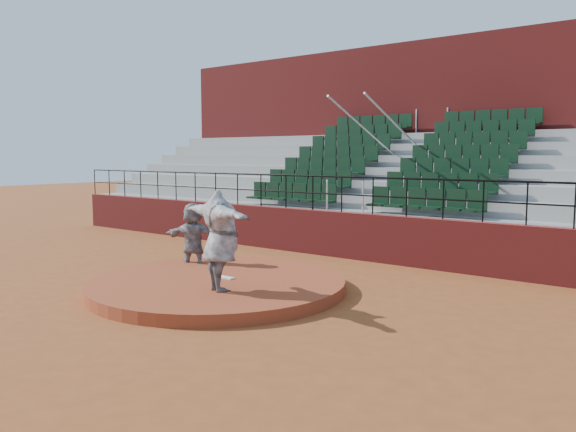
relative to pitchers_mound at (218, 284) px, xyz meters
name	(u,v)px	position (x,y,z in m)	size (l,w,h in m)	color
ground	(218,290)	(0.00, 0.00, -0.12)	(90.00, 90.00, 0.00)	brown
pitchers_mound	(218,284)	(0.00, 0.00, 0.00)	(5.50, 5.50, 0.25)	#953E21
pitching_rubber	(222,277)	(0.00, 0.15, 0.14)	(0.60, 0.15, 0.03)	white
boundary_wall	(341,235)	(0.00, 5.00, 0.53)	(24.00, 0.30, 1.30)	maroon
wall_railing	(342,186)	(0.00, 5.00, 1.90)	(24.04, 0.05, 1.03)	black
seating_deck	(400,199)	(0.00, 8.65, 1.32)	(24.00, 5.97, 4.63)	gray
press_box_facade	(447,138)	(0.00, 12.60, 3.43)	(24.00, 3.00, 7.10)	maroon
pitcher	(220,241)	(0.81, -0.72, 1.12)	(2.46, 0.67, 2.00)	black
fielder	(194,237)	(-1.82, 1.00, 0.75)	(1.61, 0.51, 1.74)	black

